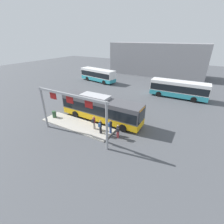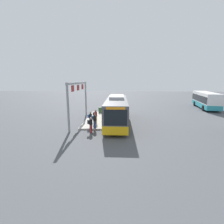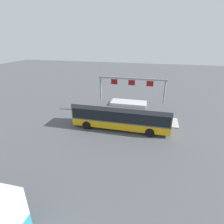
{
  "view_description": "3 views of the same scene",
  "coord_description": "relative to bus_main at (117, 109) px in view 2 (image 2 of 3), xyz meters",
  "views": [
    {
      "loc": [
        10.84,
        -15.84,
        10.36
      ],
      "look_at": [
        1.9,
        -0.32,
        1.79
      ],
      "focal_mm": 25.22,
      "sensor_mm": 36.0,
      "label": 1
    },
    {
      "loc": [
        20.46,
        0.42,
        5.45
      ],
      "look_at": [
        1.46,
        -0.51,
        1.75
      ],
      "focal_mm": 26.48,
      "sensor_mm": 36.0,
      "label": 2
    },
    {
      "loc": [
        -3.54,
        18.76,
        10.18
      ],
      "look_at": [
        1.47,
        -1.55,
        1.33
      ],
      "focal_mm": 28.24,
      "sensor_mm": 36.0,
      "label": 3
    }
  ],
  "objects": [
    {
      "name": "trash_bin",
      "position": [
        -5.97,
        -2.84,
        -1.2
      ],
      "size": [
        0.52,
        0.52,
        0.9
      ],
      "primitive_type": "cylinder",
      "color": "#2D5133",
      "rests_on": "platform_curb"
    },
    {
      "name": "person_waiting_far",
      "position": [
        0.69,
        -2.59,
        -0.76
      ],
      "size": [
        0.36,
        0.54,
        1.67
      ],
      "rotation": [
        0.0,
        0.0,
        1.64
      ],
      "color": "gray",
      "rests_on": "platform_curb"
    },
    {
      "name": "ground_plane",
      "position": [
        0.01,
        0.0,
        -1.81
      ],
      "size": [
        120.0,
        120.0,
        0.0
      ],
      "primitive_type": "plane",
      "color": "#4C4F54"
    },
    {
      "name": "person_boarding",
      "position": [
        3.99,
        -2.62,
        -0.92
      ],
      "size": [
        0.5,
        0.6,
        1.67
      ],
      "rotation": [
        0.0,
        0.0,
        2.0
      ],
      "color": "maroon",
      "rests_on": "ground"
    },
    {
      "name": "platform_sign_gantry",
      "position": [
        -0.47,
        -4.92,
        1.94
      ],
      "size": [
        9.31,
        0.24,
        5.2
      ],
      "color": "gray",
      "rests_on": "ground"
    },
    {
      "name": "bus_main",
      "position": [
        0.0,
        0.0,
        0.0
      ],
      "size": [
        11.47,
        2.73,
        3.46
      ],
      "rotation": [
        0.0,
        0.0,
        0.0
      ],
      "color": "#EAAD14",
      "rests_on": "ground"
    },
    {
      "name": "person_waiting_near",
      "position": [
        1.91,
        -3.02,
        -0.76
      ],
      "size": [
        0.4,
        0.57,
        1.67
      ],
      "rotation": [
        0.0,
        0.0,
        1.74
      ],
      "color": "black",
      "rests_on": "platform_curb"
    },
    {
      "name": "person_waiting_mid",
      "position": [
        2.88,
        -2.39,
        -0.76
      ],
      "size": [
        0.54,
        0.6,
        1.67
      ],
      "rotation": [
        0.0,
        0.0,
        1.0
      ],
      "color": "#334C8C",
      "rests_on": "platform_curb"
    },
    {
      "name": "platform_curb",
      "position": [
        -1.91,
        -2.82,
        -1.73
      ],
      "size": [
        10.0,
        2.8,
        0.16
      ],
      "primitive_type": "cube",
      "color": "#B2ADA3",
      "rests_on": "ground"
    },
    {
      "name": "bus_background_left",
      "position": [
        -12.21,
        17.01,
        -0.04
      ],
      "size": [
        10.12,
        4.11,
        3.1
      ],
      "rotation": [
        0.0,
        0.0,
        -0.17
      ],
      "color": "teal",
      "rests_on": "ground"
    }
  ]
}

